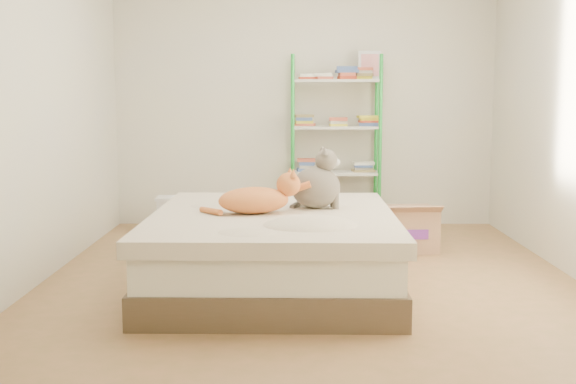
{
  "coord_description": "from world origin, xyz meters",
  "views": [
    {
      "loc": [
        -0.15,
        -5.21,
        1.31
      ],
      "look_at": [
        -0.16,
        -0.07,
        0.62
      ],
      "focal_mm": 45.0,
      "sensor_mm": 36.0,
      "label": 1
    }
  ],
  "objects_px": {
    "orange_cat": "(254,197)",
    "shelf_unit": "(336,141)",
    "grey_cat": "(316,178)",
    "cardboard_box": "(403,229)",
    "bed": "(273,250)",
    "white_bin": "(173,214)"
  },
  "relations": [
    {
      "from": "grey_cat",
      "to": "shelf_unit",
      "type": "bearing_deg",
      "value": -14.11
    },
    {
      "from": "white_bin",
      "to": "cardboard_box",
      "type": "bearing_deg",
      "value": -21.06
    },
    {
      "from": "orange_cat",
      "to": "grey_cat",
      "type": "relative_size",
      "value": 1.34
    },
    {
      "from": "bed",
      "to": "orange_cat",
      "type": "xyz_separation_m",
      "value": [
        -0.13,
        -0.04,
        0.37
      ]
    },
    {
      "from": "orange_cat",
      "to": "cardboard_box",
      "type": "height_order",
      "value": "orange_cat"
    },
    {
      "from": "shelf_unit",
      "to": "bed",
      "type": "bearing_deg",
      "value": -104.12
    },
    {
      "from": "grey_cat",
      "to": "white_bin",
      "type": "distance_m",
      "value": 2.29
    },
    {
      "from": "orange_cat",
      "to": "shelf_unit",
      "type": "relative_size",
      "value": 0.33
    },
    {
      "from": "bed",
      "to": "white_bin",
      "type": "xyz_separation_m",
      "value": [
        -1.01,
        2.0,
        -0.08
      ]
    },
    {
      "from": "grey_cat",
      "to": "cardboard_box",
      "type": "bearing_deg",
      "value": -44.74
    },
    {
      "from": "shelf_unit",
      "to": "cardboard_box",
      "type": "height_order",
      "value": "shelf_unit"
    },
    {
      "from": "cardboard_box",
      "to": "shelf_unit",
      "type": "bearing_deg",
      "value": 110.88
    },
    {
      "from": "bed",
      "to": "shelf_unit",
      "type": "distance_m",
      "value": 2.4
    },
    {
      "from": "shelf_unit",
      "to": "white_bin",
      "type": "bearing_deg",
      "value": -170.67
    },
    {
      "from": "white_bin",
      "to": "orange_cat",
      "type": "bearing_deg",
      "value": -66.63
    },
    {
      "from": "bed",
      "to": "cardboard_box",
      "type": "bearing_deg",
      "value": 48.66
    },
    {
      "from": "shelf_unit",
      "to": "white_bin",
      "type": "xyz_separation_m",
      "value": [
        -1.58,
        -0.26,
        -0.69
      ]
    },
    {
      "from": "cardboard_box",
      "to": "white_bin",
      "type": "distance_m",
      "value": 2.24
    },
    {
      "from": "grey_cat",
      "to": "orange_cat",
      "type": "bearing_deg",
      "value": 112.39
    },
    {
      "from": "orange_cat",
      "to": "white_bin",
      "type": "bearing_deg",
      "value": 100.19
    },
    {
      "from": "orange_cat",
      "to": "shelf_unit",
      "type": "height_order",
      "value": "shelf_unit"
    },
    {
      "from": "shelf_unit",
      "to": "cardboard_box",
      "type": "distance_m",
      "value": 1.36
    }
  ]
}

